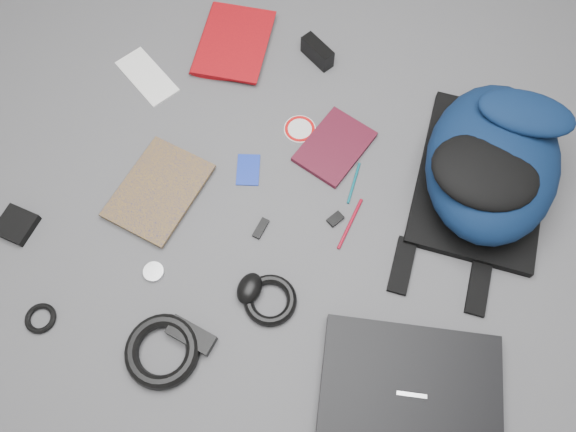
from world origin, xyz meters
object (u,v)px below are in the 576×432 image
at_px(laptop, 410,396).
at_px(textbook_red, 201,38).
at_px(pouch, 16,225).
at_px(dvd_case, 335,147).
at_px(backpack, 493,162).
at_px(comic_book, 128,176).
at_px(compact_camera, 317,52).
at_px(power_brick, 191,335).
at_px(mouse, 250,289).

bearing_deg(laptop, textbook_red, 125.00).
relative_size(textbook_red, pouch, 3.09).
height_order(textbook_red, dvd_case, textbook_red).
distance_m(backpack, comic_book, 0.92).
bearing_deg(pouch, dvd_case, 42.61).
xyz_separation_m(comic_book, compact_camera, (0.27, 0.57, 0.02)).
distance_m(compact_camera, power_brick, 0.86).
relative_size(textbook_red, mouse, 3.29).
bearing_deg(textbook_red, mouse, -66.24).
bearing_deg(pouch, laptop, 3.46).
bearing_deg(comic_book, dvd_case, 37.19).
relative_size(compact_camera, mouse, 1.29).
bearing_deg(pouch, comic_book, 54.63).
relative_size(mouse, power_brick, 0.72).
relative_size(backpack, comic_book, 1.92).
bearing_deg(pouch, backpack, 33.08).
relative_size(backpack, mouse, 6.19).
distance_m(laptop, compact_camera, 0.95).
relative_size(laptop, mouse, 4.90).
height_order(laptop, pouch, laptop).
bearing_deg(power_brick, dvd_case, 83.68).
distance_m(textbook_red, compact_camera, 0.34).
bearing_deg(mouse, pouch, -174.64).
bearing_deg(compact_camera, power_brick, -60.86).
bearing_deg(comic_book, backpack, 27.30).
bearing_deg(backpack, mouse, -137.04).
xyz_separation_m(backpack, power_brick, (-0.46, -0.69, -0.09)).
relative_size(laptop, comic_book, 1.52).
bearing_deg(pouch, compact_camera, 61.36).
bearing_deg(dvd_case, textbook_red, 172.67).
xyz_separation_m(comic_book, pouch, (-0.17, -0.24, 0.00)).
xyz_separation_m(laptop, textbook_red, (-0.91, 0.65, -0.01)).
distance_m(backpack, textbook_red, 0.88).
relative_size(power_brick, pouch, 1.31).
distance_m(textbook_red, comic_book, 0.48).
bearing_deg(comic_book, laptop, -10.81).
bearing_deg(backpack, comic_book, -164.32).
bearing_deg(power_brick, pouch, 177.11).
distance_m(backpack, pouch, 1.19).
height_order(laptop, compact_camera, compact_camera).
bearing_deg(power_brick, compact_camera, 97.37).
distance_m(laptop, power_brick, 0.51).
bearing_deg(comic_book, pouch, -124.26).
bearing_deg(comic_book, mouse, -15.40).
distance_m(textbook_red, mouse, 0.77).
relative_size(backpack, pouch, 5.82).
height_order(comic_book, dvd_case, comic_book).
distance_m(compact_camera, mouse, 0.71).
bearing_deg(compact_camera, backpack, 6.45).
relative_size(comic_book, pouch, 3.04).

